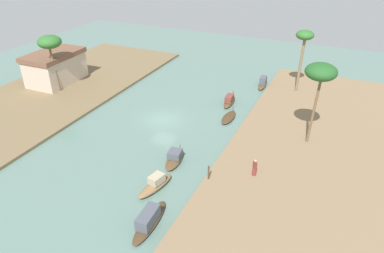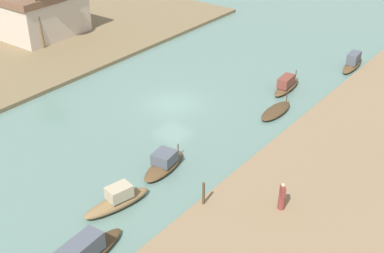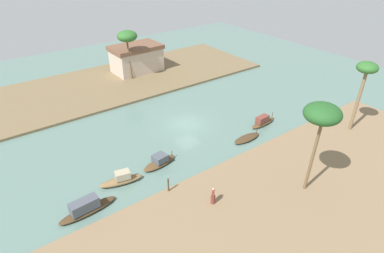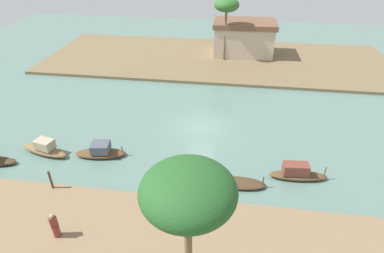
{
  "view_description": "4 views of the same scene",
  "coord_description": "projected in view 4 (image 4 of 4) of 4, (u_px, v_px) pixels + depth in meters",
  "views": [
    {
      "loc": [
        -30.27,
        -17.4,
        18.64
      ],
      "look_at": [
        -0.75,
        -3.91,
        0.42
      ],
      "focal_mm": 33.09,
      "sensor_mm": 36.0,
      "label": 1
    },
    {
      "loc": [
        -24.92,
        -21.01,
        16.73
      ],
      "look_at": [
        -3.15,
        -4.21,
        1.01
      ],
      "focal_mm": 47.72,
      "sensor_mm": 36.0,
      "label": 2
    },
    {
      "loc": [
        -19.0,
        -26.95,
        18.94
      ],
      "look_at": [
        -0.53,
        -1.78,
        0.67
      ],
      "focal_mm": 30.54,
      "sensor_mm": 36.0,
      "label": 3
    },
    {
      "loc": [
        2.46,
        -22.01,
        13.85
      ],
      "look_at": [
        -0.5,
        -1.46,
        0.93
      ],
      "focal_mm": 29.55,
      "sensor_mm": 36.0,
      "label": 4
    }
  ],
  "objects": [
    {
      "name": "sampan_midstream",
      "position": [
        101.0,
        151.0,
        22.62
      ],
      "size": [
        3.75,
        1.74,
        1.08
      ],
      "rotation": [
        0.0,
        0.0,
        0.14
      ],
      "color": "brown",
      "rests_on": "river_water"
    },
    {
      "name": "palm_tree_right_tall",
      "position": [
        227.0,
        6.0,
        35.84
      ],
      "size": [
        2.88,
        2.88,
        7.16
      ],
      "color": "brown",
      "rests_on": "riverbank_right"
    },
    {
      "name": "riverside_building",
      "position": [
        244.0,
        38.0,
        39.65
      ],
      "size": [
        7.72,
        5.09,
        4.11
      ],
      "rotation": [
        0.0,
        0.0,
        0.02
      ],
      "color": "#C6B29E",
      "rests_on": "riverbank_right"
    },
    {
      "name": "mooring_post",
      "position": [
        51.0,
        180.0,
        19.2
      ],
      "size": [
        0.14,
        0.14,
        1.3
      ],
      "primitive_type": "cylinder",
      "color": "#4C3823",
      "rests_on": "riverbank_left"
    },
    {
      "name": "river_water",
      "position": [
        201.0,
        127.0,
        26.11
      ],
      "size": [
        74.41,
        74.41,
        0.0
      ],
      "primitive_type": "plane",
      "color": "slate",
      "rests_on": "ground"
    },
    {
      "name": "palm_tree_left_near",
      "position": [
        188.0,
        195.0,
        8.99
      ],
      "size": [
        2.84,
        2.84,
        8.04
      ],
      "color": "brown",
      "rests_on": "riverbank_left"
    },
    {
      "name": "person_on_near_bank",
      "position": [
        55.0,
        227.0,
        16.15
      ],
      "size": [
        0.52,
        0.52,
        1.55
      ],
      "rotation": [
        0.0,
        0.0,
        0.83
      ],
      "color": "brown",
      "rests_on": "riverbank_left"
    },
    {
      "name": "sampan_with_tall_canopy",
      "position": [
        44.0,
        149.0,
        22.81
      ],
      "size": [
        3.95,
        1.82,
        1.21
      ],
      "rotation": [
        0.0,
        0.0,
        -0.22
      ],
      "color": "brown",
      "rests_on": "river_water"
    },
    {
      "name": "sampan_open_hull",
      "position": [
        239.0,
        183.0,
        20.07
      ],
      "size": [
        3.44,
        1.23,
        0.9
      ],
      "rotation": [
        0.0,
        0.0,
        0.01
      ],
      "color": "#47331E",
      "rests_on": "river_water"
    },
    {
      "name": "sampan_with_red_awning",
      "position": [
        297.0,
        173.0,
        20.53
      ],
      "size": [
        3.8,
        1.26,
        1.15
      ],
      "rotation": [
        0.0,
        0.0,
        0.08
      ],
      "color": "brown",
      "rests_on": "river_water"
    },
    {
      "name": "riverbank_right",
      "position": [
        216.0,
        59.0,
        39.62
      ],
      "size": [
        42.07,
        15.43,
        0.31
      ],
      "primitive_type": "cube",
      "color": "brown",
      "rests_on": "ground"
    }
  ]
}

